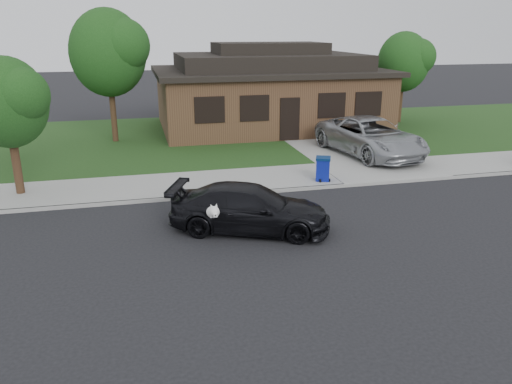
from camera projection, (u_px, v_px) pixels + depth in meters
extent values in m
plane|color=black|center=(270.00, 233.00, 14.13)|extent=(120.00, 120.00, 0.00)
cube|color=gray|center=(235.00, 181.00, 18.72)|extent=(60.00, 3.00, 0.12)
cube|color=gray|center=(244.00, 193.00, 17.34)|extent=(60.00, 0.12, 0.12)
cube|color=#193814|center=(205.00, 138.00, 26.10)|extent=(60.00, 13.00, 0.13)
cube|color=gray|center=(334.00, 144.00, 24.69)|extent=(4.50, 13.00, 0.14)
imported|color=black|center=(250.00, 208.00, 14.14)|extent=(4.90, 3.42, 1.32)
ellipsoid|color=white|center=(213.00, 212.00, 13.00)|extent=(0.34, 0.40, 0.30)
sphere|color=white|center=(214.00, 211.00, 12.75)|extent=(0.26, 0.26, 0.26)
cube|color=white|center=(215.00, 215.00, 12.65)|extent=(0.09, 0.12, 0.08)
sphere|color=black|center=(215.00, 216.00, 12.60)|extent=(0.04, 0.04, 0.04)
cone|color=white|center=(211.00, 206.00, 12.74)|extent=(0.11, 0.11, 0.14)
cone|color=white|center=(216.00, 206.00, 12.77)|extent=(0.11, 0.11, 0.14)
imported|color=#9FA2A6|center=(370.00, 137.00, 22.08)|extent=(3.61, 6.23, 1.63)
cube|color=navy|center=(323.00, 170.00, 18.50)|extent=(0.64, 0.64, 0.80)
cube|color=#06204C|center=(323.00, 158.00, 18.36)|extent=(0.69, 0.69, 0.09)
cylinder|color=black|center=(320.00, 181.00, 18.34)|extent=(0.09, 0.13, 0.12)
cylinder|color=black|center=(329.00, 180.00, 18.42)|extent=(0.09, 0.13, 0.12)
cube|color=#422B1C|center=(269.00, 100.00, 28.36)|extent=(12.00, 8.00, 3.00)
cube|color=black|center=(269.00, 71.00, 27.85)|extent=(12.60, 8.60, 0.25)
cube|color=black|center=(269.00, 61.00, 27.69)|extent=(10.00, 6.50, 0.80)
cube|color=black|center=(269.00, 48.00, 27.47)|extent=(6.00, 3.50, 0.60)
cube|color=black|center=(290.00, 119.00, 24.77)|extent=(1.00, 0.06, 2.10)
cube|color=black|center=(210.00, 110.00, 23.68)|extent=(1.30, 0.05, 1.10)
cube|color=black|center=(255.00, 108.00, 24.18)|extent=(1.30, 0.05, 1.10)
cube|color=black|center=(332.00, 105.00, 25.08)|extent=(1.30, 0.05, 1.10)
cube|color=black|center=(368.00, 104.00, 25.53)|extent=(1.30, 0.05, 1.10)
cylinder|color=#332114|center=(114.00, 116.00, 24.68)|extent=(0.28, 0.28, 2.48)
ellipsoid|color=#143811|center=(108.00, 53.00, 23.73)|extent=(3.60, 3.60, 4.14)
sphere|color=#26591E|center=(123.00, 45.00, 23.28)|extent=(2.52, 2.52, 2.52)
cylinder|color=#332114|center=(400.00, 105.00, 29.86)|extent=(0.28, 0.28, 2.03)
ellipsoid|color=#143811|center=(403.00, 62.00, 29.07)|extent=(3.00, 3.00, 3.45)
sphere|color=#26591E|center=(417.00, 57.00, 28.70)|extent=(2.10, 2.10, 2.10)
cylinder|color=#332114|center=(17.00, 168.00, 16.91)|extent=(0.28, 0.28, 1.80)
ellipsoid|color=#143811|center=(7.00, 102.00, 16.23)|extent=(2.60, 2.60, 2.99)
sphere|color=#26591E|center=(21.00, 95.00, 15.90)|extent=(1.82, 1.82, 1.82)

